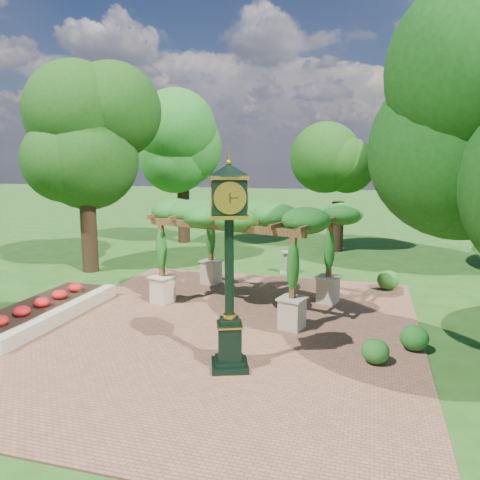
# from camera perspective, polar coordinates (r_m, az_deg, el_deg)

# --- Properties ---
(ground) EXTENTS (120.00, 120.00, 0.00)m
(ground) POSITION_cam_1_polar(r_m,az_deg,el_deg) (11.79, -3.36, -12.64)
(ground) COLOR #1E4714
(ground) RESTS_ON ground
(brick_plaza) EXTENTS (10.00, 12.00, 0.04)m
(brick_plaza) POSITION_cam_1_polar(r_m,az_deg,el_deg) (12.67, -1.87, -10.90)
(brick_plaza) COLOR brown
(brick_plaza) RESTS_ON ground
(border_wall) EXTENTS (0.35, 5.00, 0.40)m
(border_wall) POSITION_cam_1_polar(r_m,az_deg,el_deg) (14.21, -20.70, -8.45)
(border_wall) COLOR #C6B793
(border_wall) RESTS_ON ground
(flower_bed) EXTENTS (1.50, 5.00, 0.36)m
(flower_bed) POSITION_cam_1_polar(r_m,az_deg,el_deg) (14.75, -23.54, -8.05)
(flower_bed) COLOR red
(flower_bed) RESTS_ON ground
(pedestal_clock) EXTENTS (1.13, 1.13, 4.47)m
(pedestal_clock) POSITION_cam_1_polar(r_m,az_deg,el_deg) (9.70, -1.32, -1.06)
(pedestal_clock) COLOR black
(pedestal_clock) RESTS_ON brick_plaza
(pergola) EXTENTS (5.85, 4.49, 3.26)m
(pergola) POSITION_cam_1_polar(r_m,az_deg,el_deg) (14.33, 0.66, 2.54)
(pergola) COLOR #C6B693
(pergola) RESTS_ON brick_plaza
(sundial) EXTENTS (0.56, 0.56, 0.89)m
(sundial) POSITION_cam_1_polar(r_m,az_deg,el_deg) (18.70, 5.67, -2.91)
(sundial) COLOR gray
(sundial) RESTS_ON ground
(shrub_front) EXTENTS (0.81, 0.81, 0.55)m
(shrub_front) POSITION_cam_1_polar(r_m,az_deg,el_deg) (11.04, 16.18, -12.88)
(shrub_front) COLOR #205E1B
(shrub_front) RESTS_ON brick_plaza
(shrub_mid) EXTENTS (0.74, 0.74, 0.60)m
(shrub_mid) POSITION_cam_1_polar(r_m,az_deg,el_deg) (12.01, 20.48, -11.12)
(shrub_mid) COLOR #1B5A19
(shrub_mid) RESTS_ON brick_plaza
(shrub_back) EXTENTS (0.76, 0.76, 0.67)m
(shrub_back) POSITION_cam_1_polar(r_m,az_deg,el_deg) (17.00, 17.61, -4.68)
(shrub_back) COLOR #235819
(shrub_back) RESTS_ON brick_plaza
(tree_west_near) EXTENTS (4.18, 4.18, 8.18)m
(tree_west_near) POSITION_cam_1_polar(r_m,az_deg,el_deg) (19.51, -18.57, 12.64)
(tree_west_near) COLOR #312013
(tree_west_near) RESTS_ON ground
(tree_west_far) EXTENTS (3.81, 3.81, 7.90)m
(tree_west_far) POSITION_cam_1_polar(r_m,az_deg,el_deg) (25.42, -7.06, 11.84)
(tree_west_far) COLOR #311E13
(tree_west_far) RESTS_ON ground
(tree_north) EXTENTS (3.22, 3.22, 6.31)m
(tree_north) POSITION_cam_1_polar(r_m,az_deg,el_deg) (23.23, 12.06, 9.19)
(tree_north) COLOR black
(tree_north) RESTS_ON ground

